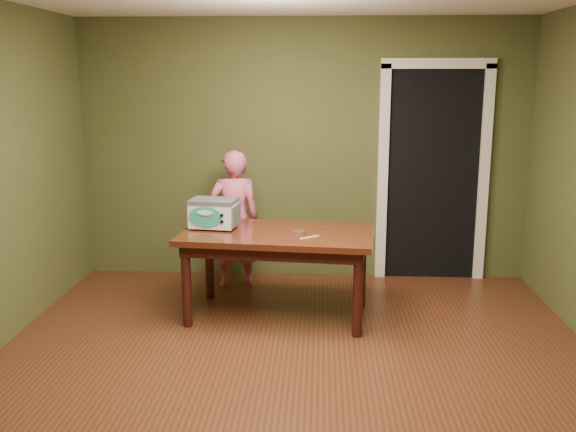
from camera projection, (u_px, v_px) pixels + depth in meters
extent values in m
plane|color=#572B19|center=(291.00, 387.00, 4.28)|extent=(5.00, 5.00, 0.00)
cube|color=#484C28|center=(303.00, 150.00, 6.44)|extent=(4.50, 0.02, 2.60)
cube|color=#484C28|center=(244.00, 382.00, 1.57)|extent=(4.50, 0.02, 2.60)
cube|color=black|center=(428.00, 172.00, 6.72)|extent=(0.90, 0.60, 2.10)
cube|color=black|center=(433.00, 176.00, 6.42)|extent=(0.90, 0.02, 2.10)
cube|color=white|center=(383.00, 176.00, 6.43)|extent=(0.10, 0.06, 2.20)
cube|color=white|center=(484.00, 177.00, 6.38)|extent=(0.10, 0.06, 2.20)
cube|color=white|center=(438.00, 63.00, 6.17)|extent=(1.10, 0.06, 0.10)
cube|color=#37160C|center=(278.00, 234.00, 5.40)|extent=(1.68, 1.05, 0.05)
cube|color=black|center=(278.00, 243.00, 5.42)|extent=(1.55, 0.92, 0.10)
cylinder|color=black|center=(186.00, 286.00, 5.25)|extent=(0.08, 0.08, 0.70)
cylinder|color=black|center=(210.00, 262.00, 5.93)|extent=(0.08, 0.08, 0.70)
cylinder|color=black|center=(358.00, 294.00, 5.04)|extent=(0.08, 0.08, 0.70)
cylinder|color=black|center=(362.00, 269.00, 5.72)|extent=(0.08, 0.08, 0.70)
cylinder|color=#4C4F54|center=(193.00, 229.00, 5.45)|extent=(0.03, 0.03, 0.02)
cylinder|color=#4C4F54|center=(201.00, 224.00, 5.65)|extent=(0.03, 0.03, 0.02)
cylinder|color=#4C4F54|center=(228.00, 231.00, 5.39)|extent=(0.03, 0.03, 0.02)
cylinder|color=#4C4F54|center=(235.00, 225.00, 5.59)|extent=(0.03, 0.03, 0.02)
cube|color=white|center=(214.00, 214.00, 5.50)|extent=(0.41, 0.32, 0.21)
cube|color=#4C4F54|center=(213.00, 201.00, 5.47)|extent=(0.42, 0.33, 0.03)
cube|color=#4C4F54|center=(192.00, 213.00, 5.53)|extent=(0.05, 0.24, 0.17)
cube|color=#4C4F54|center=(236.00, 215.00, 5.46)|extent=(0.05, 0.24, 0.17)
ellipsoid|color=teal|center=(205.00, 217.00, 5.37)|extent=(0.29, 0.05, 0.18)
cylinder|color=black|center=(222.00, 215.00, 5.33)|extent=(0.03, 0.02, 0.03)
cylinder|color=black|center=(222.00, 222.00, 5.35)|extent=(0.02, 0.02, 0.02)
cylinder|color=silver|center=(299.00, 232.00, 5.33)|extent=(0.10, 0.10, 0.02)
cylinder|color=#51341B|center=(299.00, 231.00, 5.33)|extent=(0.09, 0.09, 0.01)
cube|color=#ECC266|center=(309.00, 237.00, 5.19)|extent=(0.16, 0.13, 0.01)
imported|color=#D85982|center=(234.00, 219.00, 6.21)|extent=(0.54, 0.41, 1.35)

